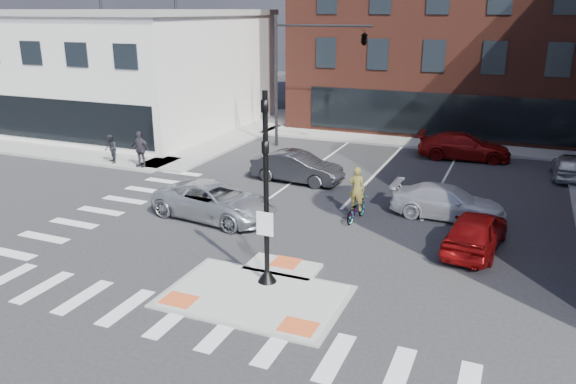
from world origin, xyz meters
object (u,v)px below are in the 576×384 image
at_px(silver_suv, 215,201).
at_px(pedestrian_b, 140,149).
at_px(red_sedan, 476,231).
at_px(cyclist, 356,203).
at_px(bg_car_red, 464,146).
at_px(pedestrian_a, 111,149).
at_px(bg_car_dark, 297,167).
at_px(white_pickup, 448,202).
at_px(bg_car_silver, 568,167).

height_order(silver_suv, pedestrian_b, pedestrian_b).
height_order(red_sedan, cyclist, cyclist).
height_order(bg_car_red, pedestrian_b, pedestrian_b).
distance_m(bg_car_red, cyclist, 12.46).
distance_m(bg_car_red, pedestrian_a, 20.06).
bearing_deg(bg_car_dark, pedestrian_b, 100.91).
xyz_separation_m(bg_car_dark, pedestrian_b, (-8.69, -1.12, 0.37)).
height_order(red_sedan, pedestrian_a, pedestrian_a).
distance_m(silver_suv, cyclist, 5.82).
relative_size(white_pickup, pedestrian_b, 2.38).
height_order(white_pickup, cyclist, cyclist).
xyz_separation_m(silver_suv, red_sedan, (10.25, 0.73, -0.00)).
bearing_deg(pedestrian_b, cyclist, -15.21).
bearing_deg(red_sedan, bg_car_red, -75.49).
height_order(bg_car_silver, cyclist, cyclist).
distance_m(silver_suv, red_sedan, 10.28).
distance_m(white_pickup, bg_car_dark, 8.04).
bearing_deg(white_pickup, bg_car_dark, 73.79).
bearing_deg(bg_car_dark, white_pickup, -103.35).
height_order(bg_car_dark, pedestrian_a, pedestrian_a).
distance_m(bg_car_dark, bg_car_silver, 13.91).
relative_size(silver_suv, bg_car_dark, 1.16).
bearing_deg(cyclist, pedestrian_a, -5.60).
bearing_deg(pedestrian_b, red_sedan, -15.69).
bearing_deg(pedestrian_a, bg_car_red, 67.38).
relative_size(silver_suv, bg_car_red, 1.03).
relative_size(cyclist, pedestrian_a, 1.42).
height_order(white_pickup, bg_car_dark, bg_car_dark).
bearing_deg(red_sedan, silver_suv, 10.67).
bearing_deg(silver_suv, pedestrian_a, 69.72).
distance_m(white_pickup, cyclist, 3.86).
bearing_deg(pedestrian_b, silver_suv, -35.87).
xyz_separation_m(red_sedan, pedestrian_a, (-19.73, 4.27, 0.22)).
distance_m(silver_suv, white_pickup, 9.66).
xyz_separation_m(silver_suv, bg_car_silver, (13.78, 12.03, -0.11)).
distance_m(pedestrian_a, pedestrian_b, 1.98).
xyz_separation_m(white_pickup, bg_car_red, (-0.49, 10.32, 0.08)).
bearing_deg(cyclist, red_sedan, 170.96).
bearing_deg(cyclist, white_pickup, -146.59).
bearing_deg(bg_car_dark, red_sedan, -117.21).
relative_size(red_sedan, cyclist, 1.89).
height_order(red_sedan, bg_car_red, bg_car_red).
bearing_deg(pedestrian_b, bg_car_dark, 5.20).
relative_size(silver_suv, pedestrian_a, 3.31).
relative_size(silver_suv, cyclist, 2.33).
relative_size(red_sedan, bg_car_dark, 0.94).
bearing_deg(bg_car_silver, bg_car_red, -22.65).
bearing_deg(white_pickup, bg_car_silver, -30.07).
bearing_deg(bg_car_red, pedestrian_b, 113.67).
bearing_deg(bg_car_red, bg_car_silver, -117.24).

